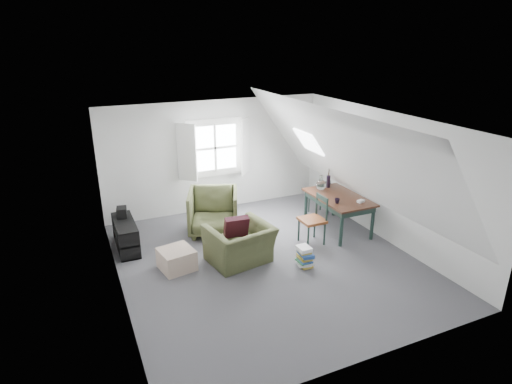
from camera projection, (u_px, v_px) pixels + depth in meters
name	position (u px, v px, depth m)	size (l,w,h in m)	color
floor	(267.00, 261.00, 7.66)	(5.50, 5.50, 0.00)	#4A4A4F
ceiling	(268.00, 122.00, 6.80)	(5.50, 5.50, 0.00)	white
wall_back	(215.00, 156.00, 9.58)	(5.00, 5.00, 0.00)	silver
wall_front	(372.00, 273.00, 4.87)	(5.00, 5.00, 0.00)	silver
wall_left	(114.00, 220.00, 6.27)	(5.50, 5.50, 0.00)	silver
wall_right	(385.00, 177.00, 8.19)	(5.50, 5.50, 0.00)	silver
slope_left	(176.00, 178.00, 6.45)	(5.50, 5.50, 0.00)	white
slope_right	(346.00, 156.00, 7.64)	(5.50, 5.50, 0.00)	white
dormer_window	(215.00, 148.00, 9.45)	(1.71, 0.35, 1.30)	white
skylight	(309.00, 142.00, 8.77)	(0.55, 0.75, 0.04)	white
armchair_near	(240.00, 261.00, 7.64)	(1.06, 0.93, 0.69)	#414728
armchair_far	(214.00, 232.00, 8.79)	(0.97, 1.00, 0.91)	#414728
throw_pillow	(236.00, 227.00, 7.56)	(0.43, 0.12, 0.43)	#390F1A
ottoman	(177.00, 259.00, 7.35)	(0.54, 0.54, 0.36)	tan
dining_table	(338.00, 201.00, 8.68)	(0.88, 1.47, 0.74)	black
demijohn	(321.00, 185.00, 8.93)	(0.22, 0.22, 0.32)	silver
vase_twigs	(328.00, 181.00, 9.11)	(0.08, 0.09, 0.65)	black
cup	(337.00, 203.00, 8.30)	(0.10, 0.10, 0.10)	black
paper_box	(361.00, 201.00, 8.33)	(0.13, 0.09, 0.04)	white
dining_chair_far	(320.00, 196.00, 9.53)	(0.38, 0.38, 0.81)	brown
dining_chair_near	(314.00, 219.00, 8.18)	(0.45, 0.45, 0.95)	brown
media_shelf	(126.00, 237.00, 8.00)	(0.36, 1.08, 0.55)	black
electronics_box	(122.00, 212.00, 8.11)	(0.18, 0.25, 0.20)	black
magazine_stack	(305.00, 257.00, 7.43)	(0.27, 0.33, 0.37)	#B29933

